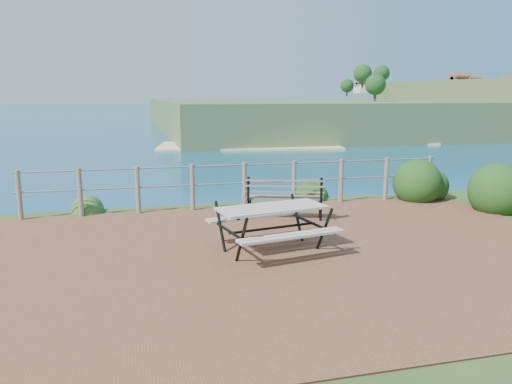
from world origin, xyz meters
TOP-DOWN VIEW (x-y plane):
  - ground at (0.00, 0.00)m, footprint 10.00×7.00m
  - ocean at (0.00, 200.00)m, footprint 1200.00×1200.00m
  - safety_railing at (0.00, 3.35)m, footprint 9.40×0.10m
  - distant_bay at (173.07, 202.61)m, footprint 290.00×232.36m
  - picnic_table at (-0.28, 0.19)m, footprint 1.80×1.46m
  - park_bench at (0.56, 2.17)m, footprint 1.59×0.86m
  - shrub_right_front at (5.58, 2.04)m, footprint 1.54×1.54m
  - shrub_right_edge at (4.49, 3.09)m, footprint 1.19×1.19m
  - shrub_lip_west at (-3.35, 3.89)m, footprint 0.73×0.73m
  - shrub_lip_east at (1.95, 4.02)m, footprint 0.85×0.85m

SIDE VIEW (x-z plane):
  - distant_bay at x=173.07m, z-range -13.52..10.48m
  - ground at x=0.00m, z-range -0.06..0.06m
  - ocean at x=0.00m, z-range 0.00..0.00m
  - shrub_right_front at x=5.58m, z-range -1.09..1.09m
  - shrub_right_edge at x=4.49m, z-range -0.85..0.85m
  - shrub_lip_west at x=-3.35m, z-range -0.23..0.23m
  - shrub_lip_east at x=1.95m, z-range -0.31..0.31m
  - picnic_table at x=-0.28m, z-range 0.10..0.82m
  - safety_railing at x=0.00m, z-range 0.07..1.07m
  - park_bench at x=0.56m, z-range 0.14..1.01m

